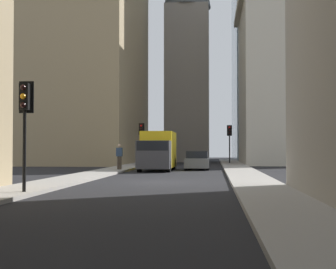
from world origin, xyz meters
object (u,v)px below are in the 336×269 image
(delivery_truck, at_px, (158,151))
(traffic_light_far_junction, at_px, (230,135))
(traffic_light_midblock, at_px, (141,134))
(hatchback_grey, at_px, (197,161))
(discarded_bottle, at_px, (24,188))
(traffic_light_foreground, at_px, (25,110))
(pedestrian, at_px, (119,155))

(delivery_truck, xyz_separation_m, traffic_light_far_junction, (15.85, -5.68, 1.53))
(delivery_truck, distance_m, traffic_light_midblock, 11.20)
(delivery_truck, height_order, hatchback_grey, delivery_truck)
(delivery_truck, relative_size, hatchback_grey, 1.50)
(delivery_truck, bearing_deg, discarded_bottle, 172.74)
(traffic_light_midblock, bearing_deg, traffic_light_foreground, -179.35)
(delivery_truck, relative_size, discarded_bottle, 23.93)
(hatchback_grey, height_order, traffic_light_foreground, traffic_light_foreground)
(hatchback_grey, xyz_separation_m, discarded_bottle, (-21.53, 5.28, -0.42))
(traffic_light_foreground, xyz_separation_m, pedestrian, (18.57, 0.21, -1.80))
(pedestrian, xyz_separation_m, discarded_bottle, (-18.36, -0.12, -0.87))
(traffic_light_foreground, height_order, traffic_light_midblock, traffic_light_midblock)
(traffic_light_far_junction, relative_size, pedestrian, 2.17)
(traffic_light_foreground, bearing_deg, delivery_truck, -6.94)
(pedestrian, bearing_deg, traffic_light_far_junction, -26.03)
(hatchback_grey, bearing_deg, pedestrian, 120.47)
(delivery_truck, height_order, traffic_light_foreground, traffic_light_foreground)
(traffic_light_foreground, bearing_deg, traffic_light_far_junction, -12.81)
(hatchback_grey, distance_m, pedestrian, 6.28)
(delivery_truck, bearing_deg, traffic_light_far_junction, -19.72)
(traffic_light_midblock, xyz_separation_m, discarded_bottle, (-30.22, -0.26, -2.73))
(delivery_truck, bearing_deg, hatchback_grey, -53.50)
(hatchback_grey, relative_size, traffic_light_far_junction, 1.11)
(hatchback_grey, relative_size, traffic_light_foreground, 1.13)
(delivery_truck, relative_size, traffic_light_midblock, 1.67)
(pedestrian, bearing_deg, traffic_light_midblock, 0.68)
(pedestrian, relative_size, discarded_bottle, 6.64)
(hatchback_grey, bearing_deg, discarded_bottle, 166.23)
(traffic_light_far_junction, height_order, pedestrian, traffic_light_far_junction)
(discarded_bottle, bearing_deg, delivery_truck, -7.26)
(traffic_light_foreground, height_order, traffic_light_far_junction, traffic_light_far_junction)
(hatchback_grey, bearing_deg, traffic_light_foreground, 166.56)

